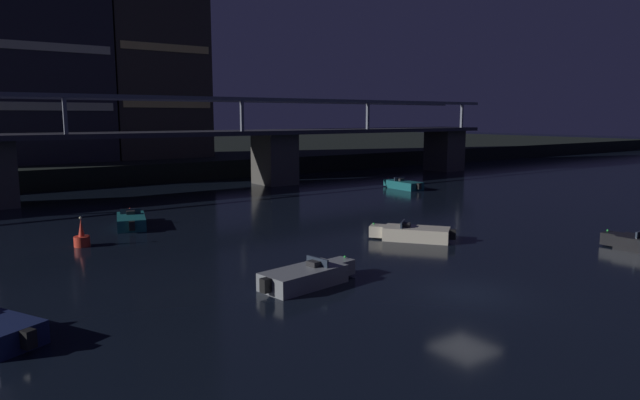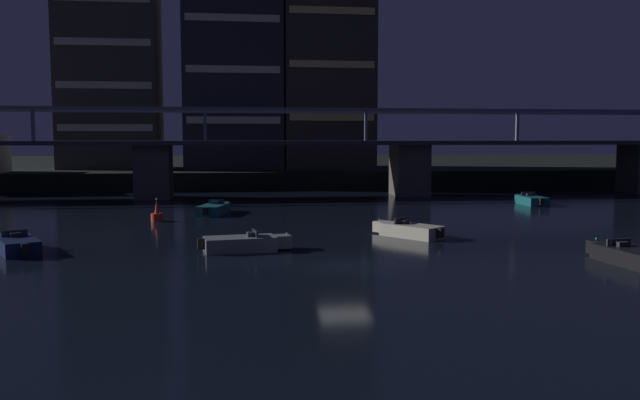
% 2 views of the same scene
% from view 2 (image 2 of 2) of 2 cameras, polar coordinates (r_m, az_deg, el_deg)
% --- Properties ---
extents(ground_plane, '(400.00, 400.00, 0.00)m').
position_cam_2_polar(ground_plane, '(32.10, 2.18, -5.79)').
color(ground_plane, black).
extents(far_riverbank, '(240.00, 80.00, 2.20)m').
position_cam_2_polar(far_riverbank, '(117.81, -4.87, 2.90)').
color(far_riverbank, black).
rests_on(far_riverbank, ground).
extents(river_bridge, '(88.50, 6.40, 9.38)m').
position_cam_2_polar(river_bridge, '(69.80, -3.11, 3.76)').
color(river_bridge, '#4C4944').
rests_on(river_bridge, ground).
extents(tower_west_low, '(12.89, 8.64, 27.66)m').
position_cam_2_polar(tower_west_low, '(92.85, -17.95, 11.12)').
color(tower_west_low, '#423D38').
rests_on(tower_west_low, far_riverbank).
extents(tower_west_tall, '(12.86, 13.94, 32.47)m').
position_cam_2_polar(tower_west_tall, '(91.63, -7.64, 12.92)').
color(tower_west_tall, '#282833').
rests_on(tower_west_tall, far_riverbank).
extents(tower_central, '(12.03, 11.70, 34.57)m').
position_cam_2_polar(tower_central, '(91.75, 0.53, 13.62)').
color(tower_central, '#38332D').
rests_on(tower_central, far_riverbank).
extents(speedboat_near_left, '(5.23, 2.35, 1.16)m').
position_cam_2_polar(speedboat_near_left, '(36.46, -6.68, -3.81)').
color(speedboat_near_left, gray).
rests_on(speedboat_near_left, ground).
extents(speedboat_near_center, '(2.11, 5.23, 1.16)m').
position_cam_2_polar(speedboat_near_center, '(36.05, 25.26, -4.40)').
color(speedboat_near_center, black).
rests_on(speedboat_near_center, ground).
extents(speedboat_near_right, '(1.97, 5.21, 1.16)m').
position_cam_2_polar(speedboat_near_right, '(64.71, 17.99, -0.01)').
color(speedboat_near_right, '#196066').
rests_on(speedboat_near_right, ground).
extents(speedboat_mid_left, '(2.80, 5.18, 1.16)m').
position_cam_2_polar(speedboat_mid_left, '(54.49, -9.24, -0.79)').
color(speedboat_mid_left, '#196066').
rests_on(speedboat_mid_left, ground).
extents(speedboat_mid_center, '(4.03, 4.67, 1.16)m').
position_cam_2_polar(speedboat_mid_center, '(41.77, 7.80, -2.64)').
color(speedboat_mid_center, beige).
rests_on(speedboat_mid_center, ground).
extents(speedboat_mid_right, '(3.40, 4.94, 1.16)m').
position_cam_2_polar(speedboat_mid_right, '(39.50, -25.03, -3.57)').
color(speedboat_mid_right, '#19234C').
rests_on(speedboat_mid_right, ground).
extents(channel_buoy, '(0.90, 0.90, 1.76)m').
position_cam_2_polar(channel_buoy, '(50.58, -14.10, -1.29)').
color(channel_buoy, red).
rests_on(channel_buoy, ground).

